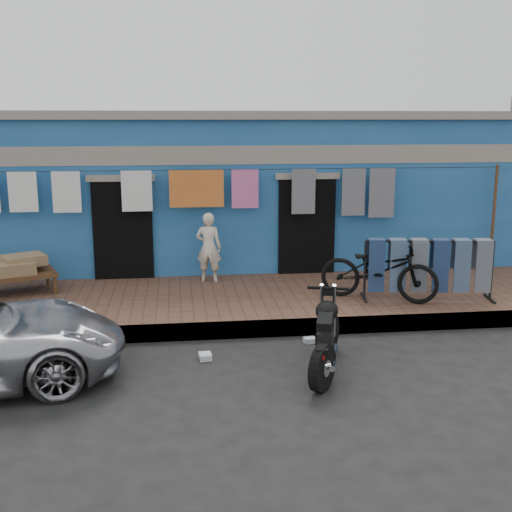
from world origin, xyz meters
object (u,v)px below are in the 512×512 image
at_px(motorcycle, 325,334).
at_px(charpoy, 1,277).
at_px(jeans_rack, 428,269).
at_px(seated_person, 209,247).
at_px(bicycle, 379,263).

bearing_deg(motorcycle, charpoy, 161.29).
bearing_deg(charpoy, motorcycle, -35.04).
bearing_deg(jeans_rack, seated_person, 154.67).
relative_size(bicycle, motorcycle, 1.17).
relative_size(seated_person, charpoy, 0.63).
height_order(charpoy, jeans_rack, jeans_rack).
distance_m(seated_person, charpoy, 3.63).
xyz_separation_m(seated_person, bicycle, (2.74, -1.60, -0.02)).
height_order(bicycle, charpoy, bicycle).
bearing_deg(jeans_rack, bicycle, 174.02).
xyz_separation_m(bicycle, motorcycle, (-1.45, -2.34, -0.37)).
distance_m(seated_person, jeans_rack, 3.94).
height_order(motorcycle, jeans_rack, jeans_rack).
height_order(seated_person, bicycle, seated_person).
relative_size(seated_person, bicycle, 0.67).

